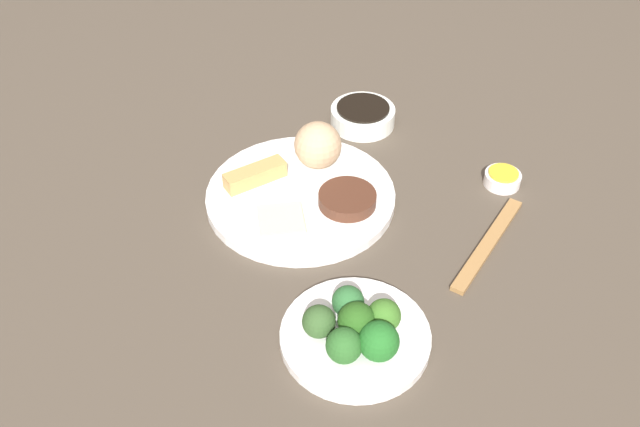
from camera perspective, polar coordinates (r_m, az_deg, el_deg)
tabletop at (r=1.14m, az=0.43°, el=1.81°), size 2.20×2.20×0.02m
main_plate at (r=1.11m, az=-1.58°, el=1.41°), size 0.30×0.30×0.02m
rice_scoop at (r=1.13m, az=-0.18°, el=5.58°), size 0.08×0.08×0.08m
spring_roll at (r=1.12m, az=-5.29°, el=3.13°), size 0.10×0.08×0.03m
crab_rangoon_wonton at (r=1.05m, az=-3.16°, el=-0.61°), size 0.08×0.08×0.01m
stir_fry_heap at (r=1.08m, az=2.23°, el=1.19°), size 0.09×0.09×0.02m
broccoli_plate at (r=0.92m, az=2.87°, el=-9.96°), size 0.19×0.19×0.01m
broccoli_floret_0 at (r=0.89m, az=2.98°, el=-8.68°), size 0.05×0.05×0.05m
broccoli_floret_1 at (r=0.87m, az=4.80°, el=-10.29°), size 0.05×0.05×0.05m
broccoli_floret_2 at (r=0.92m, az=2.29°, el=-7.15°), size 0.04×0.04×0.04m
broccoli_floret_3 at (r=0.90m, az=5.21°, el=-8.25°), size 0.04×0.04×0.04m
broccoli_floret_5 at (r=0.87m, az=1.96°, el=-10.66°), size 0.05×0.05×0.05m
broccoli_floret_6 at (r=0.89m, az=0.18°, el=-8.77°), size 0.04×0.04×0.04m
soy_sauce_bowl at (r=1.27m, az=3.49°, el=7.87°), size 0.11×0.11×0.03m
soy_sauce_bowl_liquid at (r=1.26m, az=3.52°, el=8.55°), size 0.09×0.09×0.00m
sauce_ramekin_hot_mustard at (r=1.17m, az=14.58°, el=2.72°), size 0.06×0.06×0.02m
sauce_ramekin_hot_mustard_liquid at (r=1.17m, az=14.68°, el=3.19°), size 0.05×0.05×0.00m
chopsticks_pair at (r=1.06m, az=13.49°, el=-2.40°), size 0.13×0.20×0.01m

